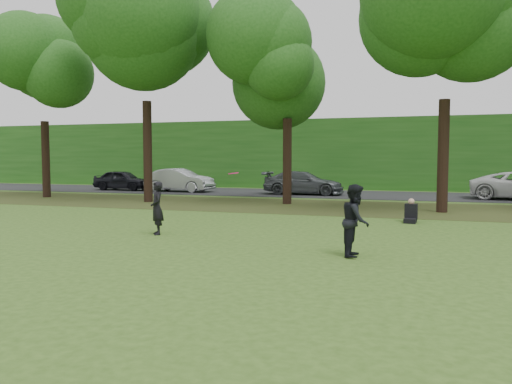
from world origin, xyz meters
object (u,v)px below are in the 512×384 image
(frisbee, at_px, (233,173))
(player_left, at_px, (157,208))
(player_right, at_px, (356,220))
(seated_person, at_px, (411,213))

(frisbee, bearing_deg, player_left, 164.19)
(player_left, height_order, frisbee, frisbee)
(player_left, distance_m, frisbee, 2.99)
(player_left, bearing_deg, player_right, 38.12)
(player_left, xyz_separation_m, frisbee, (2.68, -0.76, 1.07))
(player_left, xyz_separation_m, player_right, (5.93, -1.44, 0.05))
(player_left, distance_m, player_right, 6.10)
(player_right, distance_m, frisbee, 3.47)
(player_left, xyz_separation_m, seated_person, (7.04, 5.22, -0.47))
(seated_person, bearing_deg, player_left, -139.01)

